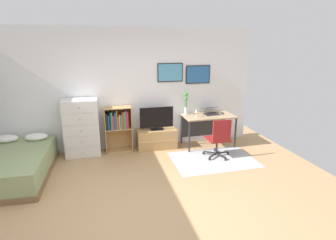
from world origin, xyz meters
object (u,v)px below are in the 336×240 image
object	(u,v)px
office_chair	(219,137)
bamboo_vase	(186,104)
bed	(12,165)
computer_mouse	(222,113)
tv_stand	(157,139)
desk	(207,120)
dresser	(82,128)
television	(157,119)
laptop	(210,111)
wine_glass	(196,111)
bookshelf	(118,125)

from	to	relation	value
office_chair	bamboo_vase	distance (m)	1.19
bed	bamboo_vase	bearing A→B (deg)	15.91
bed	computer_mouse	size ratio (longest dim) A/B	19.06
tv_stand	desk	size ratio (longest dim) A/B	0.76
dresser	bamboo_vase	xyz separation A→B (m)	(2.36, 0.12, 0.36)
television	bamboo_vase	size ratio (longest dim) A/B	1.48
tv_stand	computer_mouse	world-z (taller)	computer_mouse
bed	computer_mouse	distance (m)	4.47
laptop	wine_glass	size ratio (longest dim) A/B	2.33
dresser	tv_stand	distance (m)	1.68
bookshelf	tv_stand	xyz separation A→B (m)	(0.86, -0.04, -0.39)
bamboo_vase	office_chair	bearing A→B (deg)	-66.72
tv_stand	television	bearing A→B (deg)	-90.00
television	wine_glass	distance (m)	0.92
bookshelf	wine_glass	world-z (taller)	bookshelf
bed	desk	world-z (taller)	desk
television	bamboo_vase	world-z (taller)	bamboo_vase
dresser	television	world-z (taller)	dresser
television	computer_mouse	world-z (taller)	television
wine_glass	bookshelf	bearing A→B (deg)	172.45
tv_stand	bookshelf	bearing A→B (deg)	177.24
bookshelf	wine_glass	bearing A→B (deg)	-7.55
dresser	bookshelf	bearing A→B (deg)	4.22
bed	wine_glass	xyz separation A→B (m)	(3.71, 0.57, 0.64)
bookshelf	television	xyz separation A→B (m)	(0.86, -0.06, 0.09)
bed	television	size ratio (longest dim) A/B	2.59
computer_mouse	bamboo_vase	distance (m)	0.89
bed	dresser	xyz separation A→B (m)	(1.20, 0.75, 0.38)
computer_mouse	tv_stand	bearing A→B (deg)	176.21
dresser	television	size ratio (longest dim) A/B	1.62
tv_stand	bed	bearing A→B (deg)	-164.86
tv_stand	desk	xyz separation A→B (m)	(1.21, -0.04, 0.39)
dresser	office_chair	xyz separation A→B (m)	(2.78, -0.86, -0.16)
dresser	office_chair	distance (m)	2.92
tv_stand	computer_mouse	xyz separation A→B (m)	(1.57, -0.10, 0.53)
desk	wine_glass	distance (m)	0.45
tv_stand	office_chair	xyz separation A→B (m)	(1.15, -0.87, 0.23)
television	desk	bearing A→B (deg)	-0.95
tv_stand	computer_mouse	distance (m)	1.66
dresser	laptop	size ratio (longest dim) A/B	2.95
bed	laptop	distance (m)	4.24
bookshelf	laptop	xyz separation A→B (m)	(2.17, -0.04, 0.18)
desk	computer_mouse	xyz separation A→B (m)	(0.35, -0.06, 0.15)
bed	desk	bearing A→B (deg)	12.33
office_chair	bamboo_vase	world-z (taller)	bamboo_vase
bamboo_vase	bed	bearing A→B (deg)	-166.28
desk	laptop	distance (m)	0.22
television	desk	world-z (taller)	television
office_chair	wine_glass	world-z (taller)	wine_glass
bed	tv_stand	xyz separation A→B (m)	(2.83, 0.76, -0.01)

